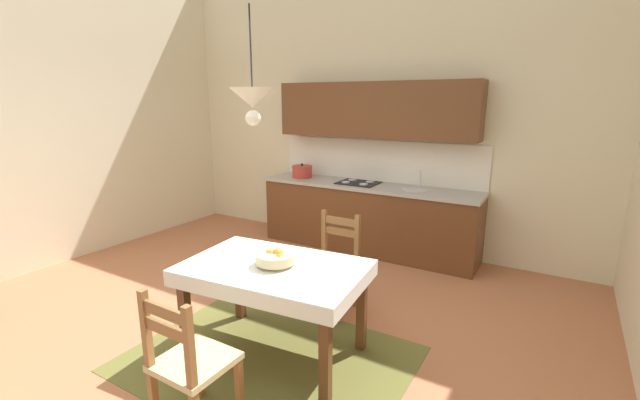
% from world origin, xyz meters
% --- Properties ---
extents(ground_plane, '(6.48, 6.01, 0.10)m').
position_xyz_m(ground_plane, '(0.00, 0.00, -0.05)').
color(ground_plane, '#B7704C').
extents(wall_back, '(6.48, 0.12, 4.00)m').
position_xyz_m(wall_back, '(0.00, 2.76, 2.00)').
color(wall_back, beige).
rests_on(wall_back, ground_plane).
extents(wall_left, '(0.12, 6.01, 4.00)m').
position_xyz_m(wall_left, '(-3.00, 0.00, 2.00)').
color(wall_left, beige).
rests_on(wall_left, ground_plane).
extents(area_rug, '(2.10, 1.60, 0.01)m').
position_xyz_m(area_rug, '(0.51, -0.25, 0.00)').
color(area_rug, brown).
rests_on(area_rug, ground_plane).
extents(kitchen_cabinetry, '(2.92, 0.63, 2.20)m').
position_xyz_m(kitchen_cabinetry, '(0.13, 2.43, 0.86)').
color(kitchen_cabinetry, brown).
rests_on(kitchen_cabinetry, ground_plane).
extents(dining_table, '(1.45, 1.01, 0.75)m').
position_xyz_m(dining_table, '(0.51, -0.15, 0.62)').
color(dining_table, '#56331C').
rests_on(dining_table, ground_plane).
extents(dining_chair_kitchen_side, '(0.42, 0.42, 0.93)m').
position_xyz_m(dining_chair_kitchen_side, '(0.54, 0.73, 0.44)').
color(dining_chair_kitchen_side, '#D1BC89').
rests_on(dining_chair_kitchen_side, ground_plane).
extents(dining_chair_camera_side, '(0.43, 0.43, 0.93)m').
position_xyz_m(dining_chair_camera_side, '(0.54, -1.04, 0.44)').
color(dining_chair_camera_side, '#D1BC89').
rests_on(dining_chair_camera_side, ground_plane).
extents(fruit_bowl, '(0.30, 0.30, 0.12)m').
position_xyz_m(fruit_bowl, '(0.53, -0.15, 0.81)').
color(fruit_bowl, beige).
rests_on(fruit_bowl, dining_table).
extents(pendant_lamp, '(0.32, 0.32, 0.80)m').
position_xyz_m(pendant_lamp, '(0.40, -0.19, 1.98)').
color(pendant_lamp, black).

